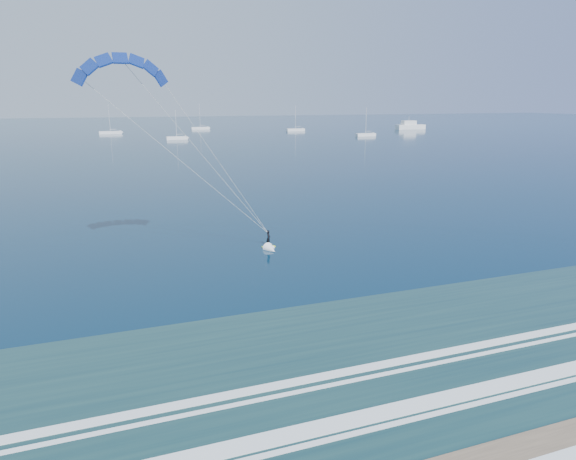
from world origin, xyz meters
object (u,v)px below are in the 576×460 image
(sailboat_3, at_px, (200,128))
(sailboat_4, at_px, (295,130))
(sailboat_2, at_px, (177,138))
(kitesurfer_rig, at_px, (203,156))
(motor_yacht, at_px, (410,126))
(sailboat_1, at_px, (110,132))
(sailboat_5, at_px, (366,135))

(sailboat_3, xyz_separation_m, sailboat_4, (39.45, -29.45, -0.00))
(sailboat_2, bearing_deg, sailboat_3, 71.77)
(kitesurfer_rig, xyz_separation_m, sailboat_2, (19.52, 150.22, -8.96))
(sailboat_3, bearing_deg, kitesurfer_rig, -100.73)
(motor_yacht, distance_m, sailboat_1, 142.47)
(motor_yacht, relative_size, sailboat_4, 1.29)
(sailboat_4, bearing_deg, motor_yacht, -5.39)
(sailboat_3, distance_m, sailboat_4, 49.23)
(sailboat_2, relative_size, sailboat_5, 0.96)
(kitesurfer_rig, distance_m, sailboat_4, 201.48)
(sailboat_1, height_order, sailboat_3, sailboat_1)
(sailboat_4, xyz_separation_m, sailboat_5, (14.09, -42.50, -0.00))
(kitesurfer_rig, relative_size, sailboat_2, 1.76)
(sailboat_1, relative_size, sailboat_3, 1.03)
(sailboat_1, distance_m, sailboat_5, 109.17)
(sailboat_1, bearing_deg, sailboat_3, 26.10)
(sailboat_4, bearing_deg, sailboat_1, 174.23)
(sailboat_2, distance_m, sailboat_4, 69.62)
(sailboat_3, bearing_deg, sailboat_5, -53.35)
(motor_yacht, relative_size, sailboat_2, 1.42)
(motor_yacht, distance_m, sailboat_5, 58.35)
(sailboat_2, bearing_deg, sailboat_4, 29.67)
(motor_yacht, bearing_deg, sailboat_4, 174.61)
(sailboat_4, bearing_deg, kitesurfer_rig, -113.42)
(motor_yacht, height_order, sailboat_5, sailboat_5)
(sailboat_1, xyz_separation_m, sailboat_5, (96.61, -50.85, -0.01))
(sailboat_4, bearing_deg, sailboat_2, -150.33)
(motor_yacht, bearing_deg, sailboat_5, -140.75)
(sailboat_2, xyz_separation_m, sailboat_3, (21.05, 63.91, 0.01))
(sailboat_2, bearing_deg, sailboat_5, -6.15)
(motor_yacht, bearing_deg, kitesurfer_rig, -127.87)
(motor_yacht, xyz_separation_m, sailboat_1, (-141.78, 13.93, -0.98))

